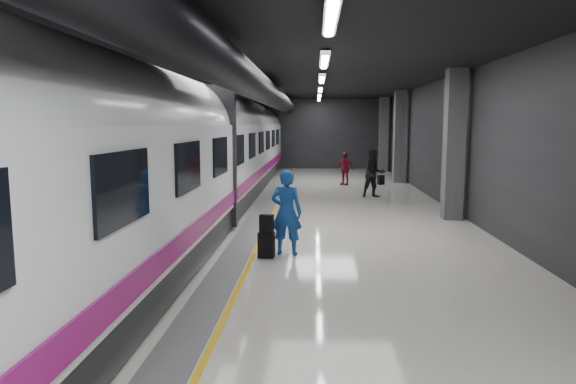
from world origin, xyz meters
name	(u,v)px	position (x,y,z in m)	size (l,w,h in m)	color
ground	(300,231)	(0.00, 0.00, 0.00)	(40.00, 40.00, 0.00)	silver
platform_hall	(291,100)	(-0.29, 0.96, 3.54)	(10.02, 40.02, 4.51)	black
train	(180,154)	(-3.25, 0.00, 2.07)	(3.05, 38.00, 4.05)	black
traveler_main	(286,212)	(-0.23, -2.55, 0.95)	(0.69, 0.45, 1.90)	blue
suitcase_main	(266,245)	(-0.65, -2.86, 0.28)	(0.34, 0.22, 0.56)	black
shoulder_bag	(267,224)	(-0.64, -2.87, 0.75)	(0.29, 0.16, 0.39)	black
traveler_far_a	(374,174)	(2.70, 6.59, 0.94)	(0.91, 0.71, 1.88)	black
traveler_far_b	(345,168)	(1.81, 10.75, 0.79)	(0.92, 0.38, 1.57)	maroon
suitcase_far	(381,180)	(3.54, 10.95, 0.23)	(0.31, 0.20, 0.46)	black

